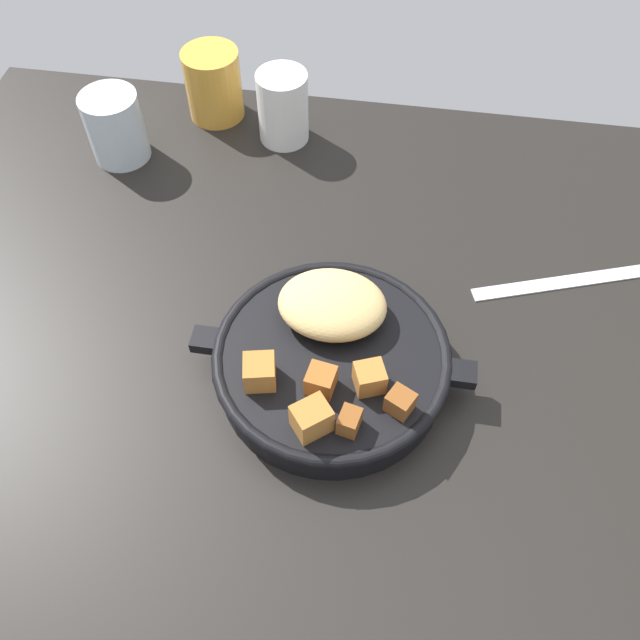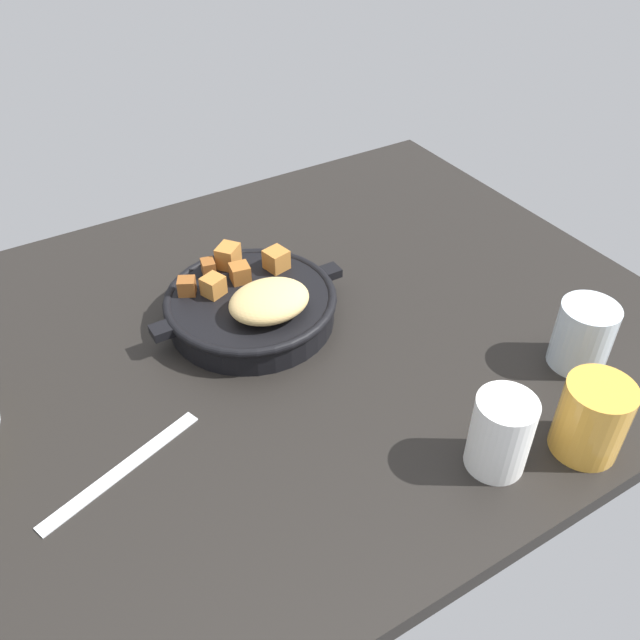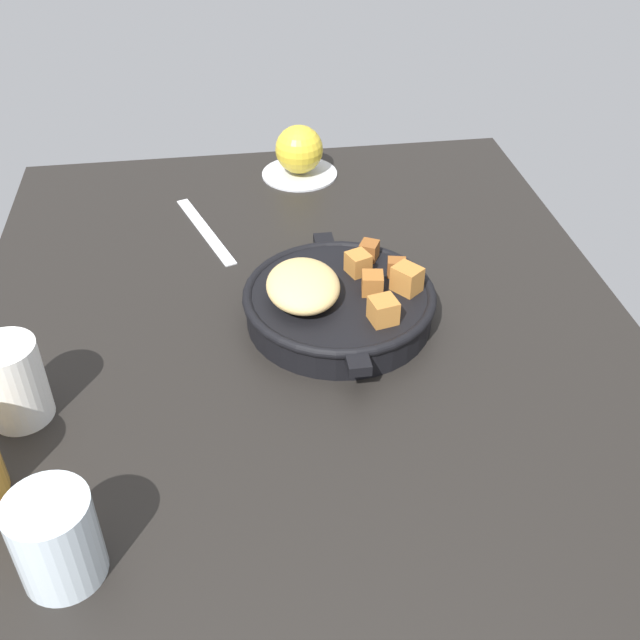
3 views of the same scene
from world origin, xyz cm
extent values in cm
cube|color=black|center=(0.00, 0.00, -1.20)|extent=(98.09, 76.89, 2.40)
cylinder|color=black|center=(2.69, -4.22, 1.96)|extent=(21.43, 21.43, 3.92)
torus|color=black|center=(2.69, -4.22, 3.60)|extent=(22.20, 22.20, 1.20)
cube|color=black|center=(14.61, -4.22, 3.33)|extent=(2.64, 2.40, 1.20)
cube|color=black|center=(-9.23, -4.22, 3.33)|extent=(2.64, 2.40, 1.20)
ellipsoid|color=tan|center=(2.08, -0.26, 5.69)|extent=(10.22, 8.23, 3.55)
cube|color=#A86B2D|center=(-3.17, -8.00, 5.29)|extent=(3.26, 3.28, 2.74)
cube|color=#935623|center=(2.24, -7.92, 5.11)|extent=(2.77, 2.74, 2.38)
cube|color=#A86B2D|center=(6.41, -7.04, 5.19)|extent=(3.25, 3.17, 2.54)
cube|color=#A86B2D|center=(2.07, -11.86, 5.43)|extent=(3.94, 3.85, 3.03)
cube|color=brown|center=(5.20, -11.38, 4.97)|extent=(2.10, 2.42, 2.11)
cube|color=brown|center=(9.26, -8.94, 5.00)|extent=(2.86, 2.80, 2.17)
cube|color=silver|center=(25.09, 10.77, 0.18)|extent=(18.80, 7.81, 0.36)
cylinder|color=white|center=(-8.27, 29.69, 4.45)|extent=(6.17, 6.17, 8.89)
cylinder|color=silver|center=(-27.33, 23.30, 4.19)|extent=(6.83, 6.83, 8.39)
cylinder|color=gold|center=(-17.76, 32.96, 4.38)|extent=(7.08, 7.08, 8.75)
camera|label=1|loc=(6.76, -37.36, 55.71)|focal=37.76mm
camera|label=2|loc=(29.86, 57.97, 55.07)|focal=37.24mm
camera|label=3|loc=(-66.37, 8.03, 53.96)|focal=42.47mm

